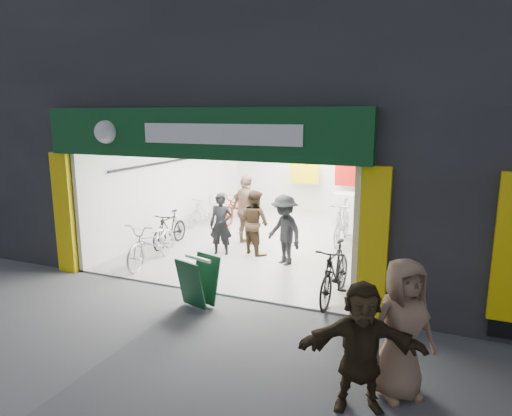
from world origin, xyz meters
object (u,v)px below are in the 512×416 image
Objects in this scene: bike_left_front at (153,243)px; pedestrian_near at (402,329)px; bike_right_front at (335,272)px; sandwich_board at (198,280)px.

pedestrian_near is at bearing -31.49° from bike_left_front.
bike_right_front is (4.30, -0.44, 0.03)m from bike_left_front.
sandwich_board is (2.12, -1.63, -0.03)m from bike_left_front.
sandwich_board is (-3.57, 1.36, -0.38)m from pedestrian_near.
pedestrian_near is at bearing -58.93° from bike_right_front.
bike_right_front is 2.06× the size of sandwich_board.
pedestrian_near reaches higher than bike_right_front.
bike_left_front is 1.08× the size of bike_right_front.
bike_right_front reaches higher than bike_left_front.
bike_right_front is 1.05× the size of pedestrian_near.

